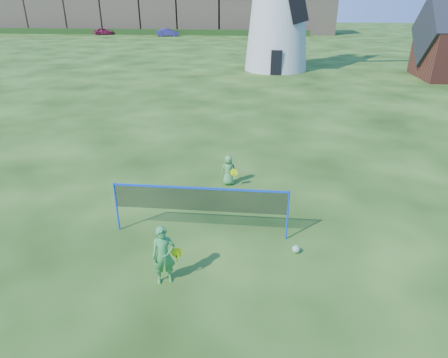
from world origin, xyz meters
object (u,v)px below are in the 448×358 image
player_girl (164,256)px  car_left (103,31)px  player_boy (229,170)px  badminton_net (200,200)px  play_ball (296,249)px  car_right (168,32)px

player_girl → car_left: 73.07m
player_girl → player_boy: size_ratio=1.35×
badminton_net → play_ball: bearing=-13.3°
car_left → car_right: 12.76m
badminton_net → player_girl: 2.30m
car_left → player_boy: bearing=-179.5°
player_girl → car_right: (-15.47, 65.72, -0.12)m
player_boy → play_ball: size_ratio=5.22×
player_girl → play_ball: size_ratio=7.03×
badminton_net → car_left: 71.26m
car_right → badminton_net: bearing=-178.1°
player_boy → play_ball: 4.73m
badminton_net → player_girl: badminton_net is taller
play_ball → player_girl: bearing=-154.7°
car_left → badminton_net: bearing=179.0°
player_boy → car_left: (-29.15, 61.76, 0.03)m
badminton_net → player_boy: size_ratio=4.40×
badminton_net → player_girl: (-0.54, -2.20, -0.37)m
player_girl → car_left: (-28.11, 67.45, -0.17)m
badminton_net → player_boy: badminton_net is taller
player_girl → player_boy: 5.79m
badminton_net → play_ball: (2.75, -0.65, -1.03)m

